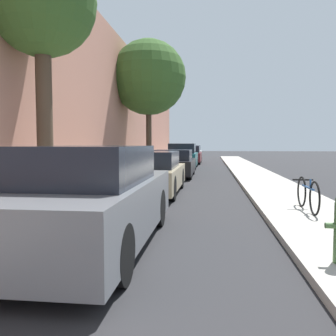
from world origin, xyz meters
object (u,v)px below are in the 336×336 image
Objects in this scene: parked_car_black at (173,164)px; parked_car_teal at (183,157)px; bicycle at (308,194)px; parked_car_champagne at (152,173)px; parked_car_grey at (92,199)px; street_tree_far at (149,78)px; street_tree_near at (42,5)px; parked_car_maroon at (189,155)px; parked_car_white at (192,153)px.

parked_car_black is 5.69m from parked_car_teal.
parked_car_black is at bearing 113.58° from bicycle.
parked_car_champagne is 1.05× the size of parked_car_black.
parked_car_champagne is at bearing -90.84° from parked_car_black.
parked_car_teal is at bearing 90.15° from parked_car_black.
parked_car_champagne is at bearing 90.54° from parked_car_grey.
street_tree_far is (-1.56, 13.79, 4.33)m from parked_car_grey.
street_tree_near reaches higher than parked_car_grey.
bicycle is at bearing 35.24° from parked_car_grey.
parked_car_black is at bearing -56.96° from street_tree_far.
bicycle is at bearing -75.19° from parked_car_teal.
parked_car_black is at bearing 75.09° from street_tree_near.
parked_car_grey is 2.69× the size of bicycle.
street_tree_near is at bearing 125.91° from parked_car_grey.
parked_car_maroon is at bearing 89.49° from parked_car_champagne.
street_tree_near reaches higher than parked_car_white.
street_tree_far is (-1.59, 2.44, 4.44)m from parked_car_black.
parked_car_teal is 14.76m from street_tree_near.
street_tree_far reaches higher than street_tree_near.
parked_car_white is (0.06, 28.10, -0.06)m from parked_car_grey.
parked_car_maroon is at bearing 100.68° from bicycle.
street_tree_near reaches higher than parked_car_teal.
parked_car_teal is (0.01, 17.04, 0.01)m from parked_car_grey.
street_tree_far is 13.16m from bicycle.
bicycle is (3.71, -19.67, -0.18)m from parked_car_maroon.
parked_car_grey is 1.07× the size of parked_car_white.
street_tree_near is (-2.24, -25.08, 4.12)m from parked_car_white.
parked_car_champagne is 5.66m from parked_car_black.
parked_car_black is 0.99× the size of parked_car_maroon.
parked_car_teal reaches higher than bicycle.
parked_car_grey is 1.07× the size of parked_car_black.
parked_car_maroon is at bearing -89.61° from parked_car_white.
parked_car_black is 9.57m from street_tree_near.
parked_car_maroon is 19.90m from street_tree_near.
parked_car_white is (0.04, 11.06, -0.07)m from parked_car_teal.
bicycle is (3.78, -8.66, -0.14)m from parked_car_black.
street_tree_near is (-2.22, -8.33, 4.16)m from parked_car_black.
street_tree_near is 7.39m from bicycle.
parked_car_teal is 1.02× the size of parked_car_white.
street_tree_near is (-2.28, -19.34, 4.12)m from parked_car_maroon.
street_tree_far reaches higher than bicycle.
parked_car_black reaches higher than bicycle.
parked_car_grey is at bearing -90.15° from parked_car_black.
bicycle is (6.00, -0.33, -4.30)m from street_tree_near.
parked_car_black is at bearing -90.09° from parked_car_white.
parked_car_grey reaches higher than parked_car_black.
parked_car_champagne is at bearing -90.34° from parked_car_teal.
street_tree_far is at bearing 123.04° from parked_car_black.
parked_car_champagne is 2.62× the size of bicycle.
parked_car_white is 15.06m from street_tree_far.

